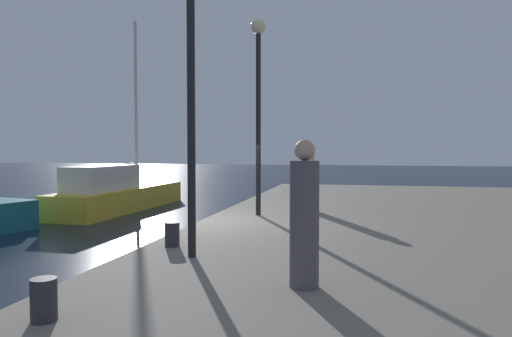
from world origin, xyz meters
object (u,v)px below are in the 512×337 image
at_px(lamp_post_near_edge, 191,51).
at_px(sailboat_yellow, 117,193).
at_px(lamp_post_mid_promenade, 258,83).
at_px(person_mid_promenade, 308,180).
at_px(bollard_center, 44,300).
at_px(bollard_north, 172,234).
at_px(person_far_corner, 304,219).

bearing_deg(lamp_post_near_edge, sailboat_yellow, 124.40).
distance_m(lamp_post_mid_promenade, person_mid_promenade, 2.86).
distance_m(lamp_post_near_edge, bollard_center, 3.96).
height_order(bollard_center, person_mid_promenade, person_mid_promenade).
distance_m(sailboat_yellow, bollard_north, 11.20).
relative_size(bollard_north, bollard_center, 1.00).
height_order(bollard_north, person_mid_promenade, person_mid_promenade).
bearing_deg(person_far_corner, bollard_center, -144.60).
bearing_deg(bollard_center, lamp_post_near_edge, 81.01).
bearing_deg(sailboat_yellow, lamp_post_mid_promenade, -38.63).
relative_size(bollard_north, person_far_corner, 0.23).
relative_size(sailboat_yellow, bollard_north, 19.27).
bearing_deg(bollard_north, lamp_post_near_edge, -47.65).
relative_size(sailboat_yellow, person_far_corner, 4.51).
bearing_deg(bollard_center, person_mid_promenade, 79.72).
distance_m(sailboat_yellow, person_mid_promenade, 9.03).
xyz_separation_m(lamp_post_mid_promenade, person_mid_promenade, (1.07, 1.17, -2.37)).
bearing_deg(person_far_corner, lamp_post_mid_promenade, 107.54).
height_order(sailboat_yellow, bollard_north, sailboat_yellow).
distance_m(bollard_center, person_mid_promenade, 8.56).
xyz_separation_m(sailboat_yellow, lamp_post_mid_promenade, (6.83, -5.46, 3.29)).
xyz_separation_m(lamp_post_near_edge, bollard_center, (-0.43, -2.74, -2.82)).
bearing_deg(bollard_north, sailboat_yellow, 123.78).
height_order(lamp_post_mid_promenade, person_mid_promenade, lamp_post_mid_promenade).
height_order(sailboat_yellow, lamp_post_near_edge, sailboat_yellow).
xyz_separation_m(lamp_post_near_edge, person_far_corner, (1.80, -1.15, -2.23)).
distance_m(bollard_north, person_far_corner, 3.04).
height_order(lamp_post_near_edge, person_far_corner, lamp_post_near_edge).
relative_size(lamp_post_near_edge, bollard_center, 11.11).
distance_m(lamp_post_mid_promenade, bollard_center, 7.83).
bearing_deg(lamp_post_mid_promenade, lamp_post_near_edge, -90.29).
bearing_deg(lamp_post_mid_promenade, bollard_north, -98.92).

